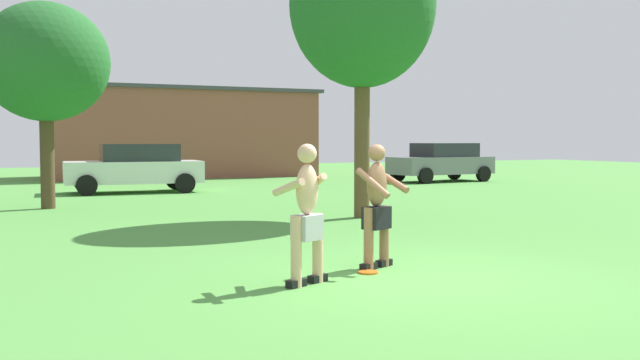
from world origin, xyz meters
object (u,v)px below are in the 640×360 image
(frisbee, at_px, (368,272))
(player_in_black, at_px, (377,203))
(car_white_near_post, at_px, (135,167))
(car_gray_mid_lot, at_px, (442,161))
(tree_left_field, at_px, (45,63))
(player_near, at_px, (307,211))
(tree_right_field, at_px, (362,6))

(frisbee, bearing_deg, player_in_black, 43.99)
(car_white_near_post, bearing_deg, car_gray_mid_lot, 3.64)
(car_gray_mid_lot, relative_size, tree_left_field, 0.87)
(frisbee, bearing_deg, tree_left_field, 105.72)
(player_near, xyz_separation_m, tree_left_field, (-2.06, 11.20, 2.74))
(car_gray_mid_lot, distance_m, tree_right_field, 14.60)
(frisbee, height_order, tree_left_field, tree_left_field)
(tree_right_field, bearing_deg, car_gray_mid_lot, 48.04)
(car_white_near_post, bearing_deg, player_in_black, -88.68)
(player_near, distance_m, tree_left_field, 11.71)
(player_in_black, bearing_deg, tree_left_field, 107.48)
(car_white_near_post, xyz_separation_m, car_gray_mid_lot, (12.55, 0.80, 0.00))
(car_gray_mid_lot, bearing_deg, player_near, -129.10)
(player_in_black, relative_size, car_white_near_post, 0.37)
(tree_left_field, distance_m, tree_right_field, 8.02)
(frisbee, xyz_separation_m, car_white_near_post, (-0.07, 15.49, 0.81))
(player_near, distance_m, car_white_near_post, 15.83)
(car_white_near_post, bearing_deg, player_near, -93.39)
(tree_left_field, height_order, tree_right_field, tree_right_field)
(car_gray_mid_lot, bearing_deg, tree_right_field, -131.96)
(frisbee, bearing_deg, car_white_near_post, 90.26)
(car_gray_mid_lot, bearing_deg, car_white_near_post, -176.36)
(tree_right_field, bearing_deg, tree_left_field, 140.25)
(tree_left_field, bearing_deg, car_white_near_post, 56.93)
(player_in_black, relative_size, tree_left_field, 0.32)
(player_in_black, bearing_deg, car_white_near_post, 91.32)
(player_near, bearing_deg, tree_right_field, 56.42)
(player_near, height_order, tree_left_field, tree_left_field)
(player_in_black, relative_size, frisbee, 6.34)
(player_in_black, bearing_deg, tree_right_field, 63.37)
(car_white_near_post, height_order, car_gray_mid_lot, same)
(car_white_near_post, distance_m, tree_left_field, 6.15)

